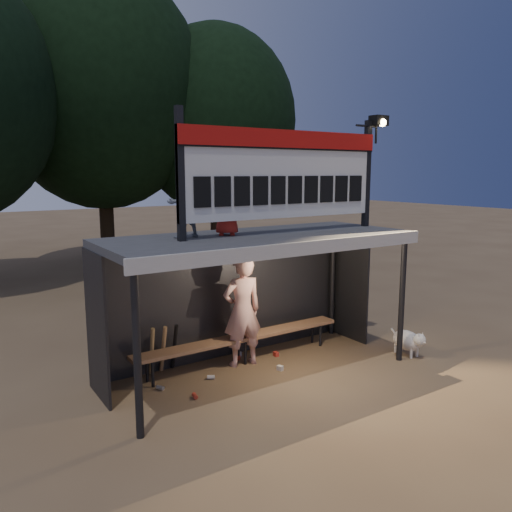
# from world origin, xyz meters

# --- Properties ---
(ground) EXTENTS (80.00, 80.00, 0.00)m
(ground) POSITION_xyz_m (0.00, 0.00, 0.00)
(ground) COLOR brown
(ground) RESTS_ON ground
(player) EXTENTS (0.75, 0.54, 1.93)m
(player) POSITION_xyz_m (-0.05, 0.45, 0.96)
(player) COLOR white
(player) RESTS_ON ground
(child_a) EXTENTS (0.58, 0.49, 1.04)m
(child_a) POSITION_xyz_m (-1.18, 0.33, 2.84)
(child_a) COLOR slate
(child_a) RESTS_ON dugout_shelter
(child_b) EXTENTS (0.55, 0.50, 0.94)m
(child_b) POSITION_xyz_m (-0.46, 0.22, 2.79)
(child_b) COLOR #A52119
(child_b) RESTS_ON dugout_shelter
(dugout_shelter) EXTENTS (5.10, 2.08, 2.32)m
(dugout_shelter) POSITION_xyz_m (0.00, 0.24, 1.85)
(dugout_shelter) COLOR #38383A
(dugout_shelter) RESTS_ON ground
(scoreboard_assembly) EXTENTS (4.10, 0.27, 1.99)m
(scoreboard_assembly) POSITION_xyz_m (0.56, -0.01, 3.32)
(scoreboard_assembly) COLOR black
(scoreboard_assembly) RESTS_ON dugout_shelter
(bench) EXTENTS (4.00, 0.35, 0.48)m
(bench) POSITION_xyz_m (0.00, 0.55, 0.43)
(bench) COLOR #926645
(bench) RESTS_ON ground
(tree_mid) EXTENTS (7.22, 7.22, 10.36)m
(tree_mid) POSITION_xyz_m (1.00, 11.50, 6.17)
(tree_mid) COLOR black
(tree_mid) RESTS_ON ground
(tree_right) EXTENTS (6.08, 6.08, 8.72)m
(tree_right) POSITION_xyz_m (5.00, 10.50, 5.19)
(tree_right) COLOR black
(tree_right) RESTS_ON ground
(dog) EXTENTS (0.36, 0.81, 0.49)m
(dog) POSITION_xyz_m (2.72, -0.83, 0.28)
(dog) COLOR silver
(dog) RESTS_ON ground
(bats) EXTENTS (0.48, 0.33, 0.84)m
(bats) POSITION_xyz_m (-1.35, 0.82, 0.43)
(bats) COLOR #A4804C
(bats) RESTS_ON ground
(litter) EXTENTS (2.41, 1.24, 0.08)m
(litter) POSITION_xyz_m (-0.36, 0.30, 0.04)
(litter) COLOR red
(litter) RESTS_ON ground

